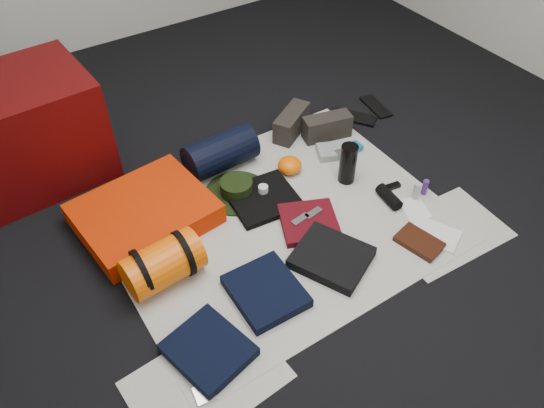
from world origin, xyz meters
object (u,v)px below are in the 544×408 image
sleeping_pad (145,213)px  red_cabinet (29,130)px  navy_duffel (221,152)px  paperback_book (419,242)px  compact_camera (345,154)px  water_bottle (348,164)px  stuff_sack (163,264)px

sleeping_pad → red_cabinet: bearing=115.4°
navy_duffel → paperback_book: size_ratio=1.84×
paperback_book → sleeping_pad: bearing=127.1°
red_cabinet → compact_camera: (1.46, -0.81, -0.25)m
water_bottle → compact_camera: size_ratio=2.04×
red_cabinet → paperback_book: 2.04m
sleeping_pad → paperback_book: size_ratio=2.95×
stuff_sack → navy_duffel: bearing=42.4°
paperback_book → compact_camera: bearing=67.6°
red_cabinet → compact_camera: red_cabinet is taller
paperback_book → red_cabinet: bearing=118.3°
stuff_sack → navy_duffel: size_ratio=0.88×
water_bottle → paperback_book: size_ratio=1.08×
sleeping_pad → paperback_book: 1.34m
red_cabinet → paperback_book: (1.35, -1.51, -0.26)m
water_bottle → paperback_book: (0.00, -0.55, -0.10)m
stuff_sack → paperback_book: 1.20m
water_bottle → compact_camera: bearing=53.1°
stuff_sack → navy_duffel: 0.80m
stuff_sack → compact_camera: (1.21, 0.23, -0.08)m
red_cabinet → navy_duffel: (0.84, -0.50, -0.18)m
red_cabinet → compact_camera: bearing=-32.3°
water_bottle → paperback_book: water_bottle is taller
sleeping_pad → stuff_sack: stuff_sack is taller
red_cabinet → sleeping_pad: 0.77m
water_bottle → paperback_book: bearing=-89.8°
paperback_book → water_bottle: bearing=76.8°
compact_camera → navy_duffel: bearing=160.8°
compact_camera → paperback_book: (-0.11, -0.71, -0.01)m
stuff_sack → sleeping_pad: bearing=79.9°
sleeping_pad → water_bottle: size_ratio=2.74×
sleeping_pad → water_bottle: water_bottle is taller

